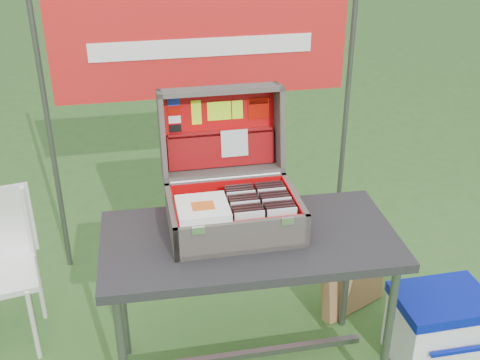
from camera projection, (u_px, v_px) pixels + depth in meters
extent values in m
cube|color=black|center=(249.00, 240.00, 2.53)|extent=(1.26, 0.66, 0.04)
cylinder|color=#59595B|center=(388.00, 333.00, 2.59)|extent=(0.04, 0.04, 0.74)
cylinder|color=#59595B|center=(122.00, 294.00, 2.83)|extent=(0.04, 0.04, 0.74)
cylinder|color=#59595B|center=(347.00, 267.00, 3.02)|extent=(0.04, 0.04, 0.74)
cube|color=#59595B|center=(248.00, 354.00, 2.82)|extent=(1.09, 0.03, 0.03)
cube|color=#56504B|center=(234.00, 227.00, 2.56)|extent=(0.55, 0.39, 0.02)
cube|color=#56504B|center=(243.00, 238.00, 2.37)|extent=(0.55, 0.02, 0.15)
cube|color=#56504B|center=(227.00, 194.00, 2.70)|extent=(0.55, 0.02, 0.15)
cube|color=#56504B|center=(172.00, 221.00, 2.49)|extent=(0.02, 0.39, 0.15)
cube|color=#56504B|center=(295.00, 208.00, 2.58)|extent=(0.02, 0.39, 0.15)
cube|color=red|center=(234.00, 224.00, 2.56)|extent=(0.51, 0.35, 0.01)
cube|color=silver|center=(198.00, 230.00, 2.30)|extent=(0.05, 0.01, 0.03)
cube|color=silver|center=(287.00, 221.00, 2.37)|extent=(0.05, 0.01, 0.03)
cylinder|color=silver|center=(226.00, 178.00, 2.67)|extent=(0.49, 0.02, 0.02)
cube|color=#56504B|center=(219.00, 128.00, 2.74)|extent=(0.55, 0.08, 0.39)
cube|color=#56504B|center=(220.00, 90.00, 2.62)|extent=(0.55, 0.15, 0.05)
cube|color=#56504B|center=(223.00, 171.00, 2.74)|extent=(0.55, 0.15, 0.05)
cube|color=#56504B|center=(162.00, 136.00, 2.63)|extent=(0.02, 0.21, 0.41)
cube|color=#56504B|center=(279.00, 127.00, 2.73)|extent=(0.02, 0.21, 0.41)
cube|color=red|center=(220.00, 129.00, 2.73)|extent=(0.50, 0.06, 0.34)
cube|color=red|center=(242.00, 234.00, 2.38)|extent=(0.51, 0.01, 0.13)
cube|color=red|center=(227.00, 193.00, 2.68)|extent=(0.51, 0.01, 0.13)
cube|color=red|center=(175.00, 218.00, 2.49)|extent=(0.01, 0.35, 0.13)
cube|color=red|center=(292.00, 206.00, 2.57)|extent=(0.01, 0.35, 0.13)
cube|color=maroon|center=(221.00, 149.00, 2.74)|extent=(0.49, 0.06, 0.16)
cube|color=maroon|center=(221.00, 133.00, 2.71)|extent=(0.48, 0.02, 0.02)
cube|color=silver|center=(234.00, 143.00, 2.72)|extent=(0.12, 0.03, 0.12)
cube|color=#1933B2|center=(174.00, 102.00, 2.64)|extent=(0.05, 0.01, 0.03)
cube|color=#A20A00|center=(174.00, 111.00, 2.65)|extent=(0.05, 0.01, 0.03)
cube|color=white|center=(175.00, 120.00, 2.67)|extent=(0.05, 0.01, 0.03)
cube|color=black|center=(175.00, 128.00, 2.68)|extent=(0.05, 0.01, 0.03)
cube|color=#C0FA16|center=(196.00, 113.00, 2.68)|extent=(0.04, 0.02, 0.11)
cube|color=#C0FA16|center=(219.00, 111.00, 2.69)|extent=(0.11, 0.02, 0.08)
cube|color=#C0FA16|center=(237.00, 110.00, 2.71)|extent=(0.05, 0.02, 0.08)
cube|color=#A20A00|center=(259.00, 108.00, 2.72)|extent=(0.10, 0.02, 0.10)
cube|color=black|center=(258.00, 102.00, 2.72)|extent=(0.09, 0.01, 0.02)
cube|color=silver|center=(250.00, 227.00, 2.40)|extent=(0.12, 0.01, 0.14)
cube|color=black|center=(248.00, 224.00, 2.42)|extent=(0.12, 0.01, 0.14)
cube|color=black|center=(247.00, 222.00, 2.44)|extent=(0.12, 0.01, 0.14)
cube|color=black|center=(246.00, 219.00, 2.46)|extent=(0.12, 0.01, 0.14)
cube|color=silver|center=(245.00, 216.00, 2.47)|extent=(0.12, 0.01, 0.14)
cube|color=black|center=(244.00, 214.00, 2.49)|extent=(0.12, 0.01, 0.14)
cube|color=black|center=(243.00, 211.00, 2.51)|extent=(0.12, 0.01, 0.14)
cube|color=black|center=(242.00, 209.00, 2.53)|extent=(0.12, 0.01, 0.14)
cube|color=silver|center=(241.00, 206.00, 2.55)|extent=(0.12, 0.01, 0.14)
cube|color=black|center=(240.00, 204.00, 2.57)|extent=(0.12, 0.01, 0.14)
cube|color=black|center=(239.00, 201.00, 2.59)|extent=(0.12, 0.01, 0.14)
cube|color=black|center=(238.00, 199.00, 2.61)|extent=(0.12, 0.01, 0.14)
cube|color=silver|center=(282.00, 224.00, 2.42)|extent=(0.12, 0.01, 0.14)
cube|color=black|center=(280.00, 221.00, 2.44)|extent=(0.12, 0.01, 0.14)
cube|color=black|center=(279.00, 218.00, 2.46)|extent=(0.12, 0.01, 0.14)
cube|color=black|center=(278.00, 216.00, 2.48)|extent=(0.12, 0.01, 0.14)
cube|color=silver|center=(276.00, 213.00, 2.50)|extent=(0.12, 0.01, 0.14)
cube|color=black|center=(275.00, 211.00, 2.52)|extent=(0.12, 0.01, 0.14)
cube|color=black|center=(274.00, 208.00, 2.54)|extent=(0.12, 0.01, 0.14)
cube|color=black|center=(273.00, 206.00, 2.55)|extent=(0.12, 0.01, 0.14)
cube|color=silver|center=(271.00, 203.00, 2.57)|extent=(0.12, 0.01, 0.14)
cube|color=black|center=(270.00, 201.00, 2.59)|extent=(0.12, 0.01, 0.14)
cube|color=black|center=(269.00, 198.00, 2.61)|extent=(0.12, 0.01, 0.14)
cube|color=black|center=(268.00, 196.00, 2.63)|extent=(0.12, 0.01, 0.14)
cube|color=white|center=(203.00, 211.00, 2.41)|extent=(0.21, 0.21, 0.00)
cube|color=white|center=(203.00, 210.00, 2.41)|extent=(0.21, 0.21, 0.00)
cube|color=white|center=(203.00, 209.00, 2.41)|extent=(0.21, 0.21, 0.00)
cube|color=white|center=(203.00, 208.00, 2.40)|extent=(0.21, 0.21, 0.00)
cube|color=white|center=(203.00, 206.00, 2.40)|extent=(0.21, 0.21, 0.00)
cube|color=white|center=(203.00, 205.00, 2.40)|extent=(0.21, 0.21, 0.00)
cube|color=#D85919|center=(203.00, 206.00, 2.39)|extent=(0.09, 0.07, 0.00)
cube|color=white|center=(437.00, 332.00, 2.89)|extent=(0.42, 0.31, 0.33)
cube|color=#05138C|center=(443.00, 301.00, 2.80)|extent=(0.44, 0.34, 0.05)
cube|color=#05138C|center=(457.00, 351.00, 2.72)|extent=(0.26, 0.02, 0.02)
cylinder|color=silver|center=(34.00, 326.00, 2.88)|extent=(0.02, 0.02, 0.40)
cylinder|color=silver|center=(40.00, 287.00, 3.14)|extent=(0.02, 0.02, 0.40)
cylinder|color=silver|center=(28.00, 222.00, 2.98)|extent=(0.02, 0.02, 0.38)
cube|color=#A26D41|center=(353.00, 274.00, 3.22)|extent=(0.42, 0.28, 0.43)
cylinder|color=#59595B|center=(50.00, 136.00, 3.28)|extent=(0.03, 0.03, 1.70)
cylinder|color=#59595B|center=(346.00, 114.00, 3.57)|extent=(0.03, 0.03, 1.70)
cube|color=red|center=(202.00, 47.00, 3.21)|extent=(1.60, 0.02, 0.55)
cube|color=white|center=(203.00, 47.00, 3.20)|extent=(1.20, 0.00, 0.10)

